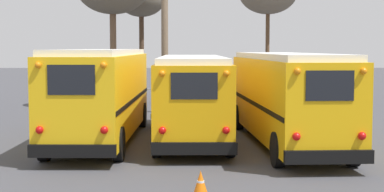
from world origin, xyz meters
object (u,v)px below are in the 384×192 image
(school_bus_1, at_px, (192,94))
(utility_pole, at_px, (165,36))
(bare_tree_1, at_px, (141,1))
(school_bus_0, at_px, (102,91))
(traffic_cone, at_px, (201,183))
(school_bus_2, at_px, (286,95))

(school_bus_1, distance_m, utility_pole, 9.41)
(utility_pole, xyz_separation_m, bare_tree_1, (-1.70, 6.54, 2.33))
(school_bus_0, xyz_separation_m, utility_pole, (1.97, 9.56, 2.23))
(school_bus_1, bearing_deg, traffic_cone, -89.24)
(utility_pole, xyz_separation_m, traffic_cone, (1.44, -17.55, -3.77))
(school_bus_1, bearing_deg, school_bus_0, -170.37)
(utility_pole, bearing_deg, school_bus_0, -101.65)
(bare_tree_1, distance_m, traffic_cone, 25.05)
(traffic_cone, bearing_deg, utility_pole, 94.69)
(school_bus_2, height_order, traffic_cone, school_bus_2)
(bare_tree_1, bearing_deg, school_bus_2, -69.47)
(bare_tree_1, height_order, traffic_cone, bare_tree_1)
(school_bus_0, relative_size, school_bus_2, 0.97)
(school_bus_2, relative_size, traffic_cone, 18.52)
(utility_pole, height_order, bare_tree_1, utility_pole)
(bare_tree_1, bearing_deg, school_bus_1, -78.97)
(school_bus_1, xyz_separation_m, traffic_cone, (0.11, -8.55, -1.39))
(traffic_cone, bearing_deg, school_bus_1, 90.76)
(school_bus_0, xyz_separation_m, school_bus_1, (3.30, 0.56, -0.15))
(bare_tree_1, bearing_deg, traffic_cone, -82.57)
(school_bus_1, relative_size, traffic_cone, 17.70)
(school_bus_0, xyz_separation_m, traffic_cone, (3.41, -7.99, -1.54))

